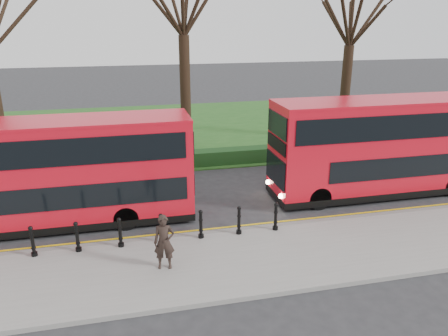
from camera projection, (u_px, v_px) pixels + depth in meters
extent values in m
plane|color=#28282B|center=(173.00, 227.00, 16.34)|extent=(120.00, 120.00, 0.00)
cube|color=gray|center=(185.00, 267.00, 13.56)|extent=(60.00, 4.00, 0.15)
cube|color=slate|center=(177.00, 237.00, 15.40)|extent=(60.00, 0.25, 0.16)
cube|color=#1E4C19|center=(148.00, 130.00, 30.15)|extent=(60.00, 18.00, 0.06)
cube|color=black|center=(157.00, 161.00, 22.48)|extent=(60.00, 0.90, 0.80)
cube|color=yellow|center=(176.00, 235.00, 15.70)|extent=(60.00, 0.10, 0.01)
cube|color=yellow|center=(175.00, 233.00, 15.88)|extent=(60.00, 0.10, 0.01)
cylinder|color=black|center=(185.00, 94.00, 24.91)|extent=(0.60, 0.60, 6.53)
cylinder|color=black|center=(345.00, 94.00, 27.16)|extent=(0.60, 0.60, 5.84)
cylinder|color=black|center=(33.00, 242.00, 13.90)|extent=(0.15, 0.15, 1.00)
cylinder|color=black|center=(77.00, 237.00, 14.19)|extent=(0.15, 0.15, 1.00)
cylinder|color=black|center=(120.00, 233.00, 14.48)|extent=(0.15, 0.15, 1.00)
cylinder|color=black|center=(161.00, 229.00, 14.77)|extent=(0.15, 0.15, 1.00)
cylinder|color=black|center=(201.00, 225.00, 15.06)|extent=(0.15, 0.15, 1.00)
cylinder|color=black|center=(239.00, 221.00, 15.35)|extent=(0.15, 0.15, 1.00)
cylinder|color=black|center=(276.00, 217.00, 15.64)|extent=(0.15, 0.15, 1.00)
cube|color=red|center=(53.00, 170.00, 15.85)|extent=(9.99, 2.27, 3.68)
cube|color=black|center=(60.00, 218.00, 16.47)|extent=(10.01, 2.29, 0.27)
cube|color=black|center=(73.00, 197.00, 15.16)|extent=(8.00, 0.04, 0.86)
cube|color=black|center=(45.00, 154.00, 14.48)|extent=(9.45, 0.04, 0.95)
cylinder|color=black|center=(126.00, 218.00, 16.01)|extent=(0.91, 0.27, 0.91)
cylinder|color=black|center=(125.00, 197.00, 17.85)|extent=(0.91, 0.27, 0.91)
cube|color=red|center=(392.00, 143.00, 18.88)|extent=(10.49, 2.38, 3.86)
cube|color=black|center=(386.00, 186.00, 19.52)|extent=(10.51, 2.40, 0.29)
cube|color=black|center=(423.00, 166.00, 18.16)|extent=(8.39, 0.04, 0.91)
cube|color=black|center=(412.00, 127.00, 17.43)|extent=(9.92, 0.04, 1.00)
cube|color=black|center=(277.00, 144.00, 17.65)|extent=(0.06, 2.10, 0.52)
cylinder|color=black|center=(319.00, 198.00, 17.70)|extent=(0.95, 0.29, 0.95)
cylinder|color=black|center=(299.00, 180.00, 19.63)|extent=(0.95, 0.29, 0.95)
cylinder|color=black|center=(422.00, 170.00, 20.97)|extent=(0.95, 0.29, 0.95)
imported|color=black|center=(164.00, 242.00, 13.13)|extent=(0.69, 0.50, 1.74)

